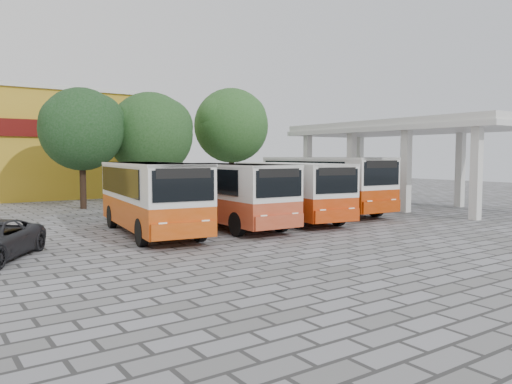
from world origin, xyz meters
TOP-DOWN VIEW (x-y plane):
  - ground at (0.00, 0.00)m, footprint 90.00×90.00m
  - terminal_shelter at (10.50, 4.00)m, footprint 6.80×15.80m
  - bus_far_left at (-7.48, 2.51)m, footprint 3.55×8.48m
  - bus_centre_left at (-3.73, 2.50)m, footprint 2.73×8.08m
  - bus_centre_right at (-0.07, 2.59)m, footprint 3.60×8.30m
  - bus_far_right at (3.61, 4.11)m, footprint 3.14×8.91m
  - tree_left at (-6.88, 14.35)m, footprint 5.29×5.03m
  - tree_middle at (-2.12, 15.05)m, footprint 5.97×5.68m
  - tree_right at (5.17, 16.44)m, footprint 6.08×5.79m

SIDE VIEW (x-z plane):
  - ground at x=0.00m, z-range 0.00..0.00m
  - bus_centre_left at x=-3.73m, z-range 0.23..3.11m
  - bus_centre_right at x=-0.07m, z-range 0.23..3.11m
  - bus_far_left at x=-7.48m, z-range 0.23..3.19m
  - bus_far_right at x=3.61m, z-range 0.25..3.42m
  - tree_middle at x=-2.12m, z-range 1.11..8.64m
  - terminal_shelter at x=10.50m, z-range 2.21..7.61m
  - tree_left at x=-6.88m, z-range 1.34..8.73m
  - tree_right at x=5.17m, z-range 1.55..10.05m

